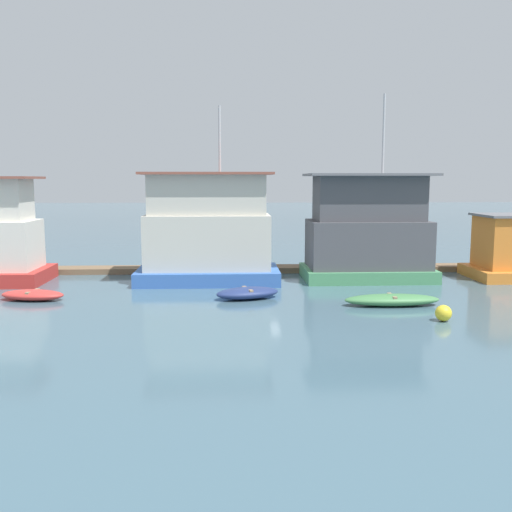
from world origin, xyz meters
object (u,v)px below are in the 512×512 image
(houseboat_green, at_px, (368,232))
(dinghy_red, at_px, (33,295))
(dinghy_green, at_px, (392,300))
(dinghy_navy, at_px, (248,293))
(buoy_yellow, at_px, (443,313))
(houseboat_blue, at_px, (208,233))

(houseboat_green, relative_size, dinghy_red, 3.23)
(houseboat_green, distance_m, dinghy_green, 6.58)
(houseboat_green, distance_m, dinghy_navy, 8.04)
(dinghy_red, relative_size, dinghy_green, 0.74)
(dinghy_navy, bearing_deg, dinghy_green, -15.73)
(buoy_yellow, bearing_deg, dinghy_navy, 148.37)
(houseboat_green, height_order, buoy_yellow, houseboat_green)
(houseboat_blue, bearing_deg, dinghy_green, -37.65)
(dinghy_red, distance_m, dinghy_green, 15.01)
(dinghy_red, height_order, buoy_yellow, buoy_yellow)
(houseboat_blue, bearing_deg, dinghy_red, -150.64)
(houseboat_blue, relative_size, dinghy_red, 3.00)
(dinghy_green, distance_m, buoy_yellow, 2.86)
(houseboat_blue, xyz_separation_m, houseboat_green, (8.08, 0.30, -0.02))
(houseboat_green, bearing_deg, dinghy_navy, -143.93)
(houseboat_blue, distance_m, buoy_yellow, 12.39)
(dinghy_navy, relative_size, dinghy_green, 0.78)
(dinghy_green, relative_size, buoy_yellow, 6.53)
(buoy_yellow, bearing_deg, houseboat_green, 94.29)
(houseboat_blue, relative_size, dinghy_green, 2.22)
(houseboat_blue, xyz_separation_m, dinghy_red, (-7.27, -4.09, -2.23))
(houseboat_green, distance_m, buoy_yellow, 9.09)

